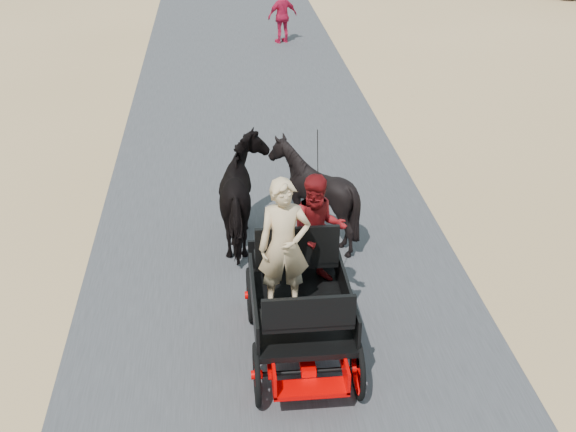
{
  "coord_description": "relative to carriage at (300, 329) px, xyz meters",
  "views": [
    {
      "loc": [
        -0.74,
        -6.78,
        6.21
      ],
      "look_at": [
        0.16,
        2.45,
        1.2
      ],
      "focal_mm": 45.0,
      "sensor_mm": 36.0,
      "label": 1
    }
  ],
  "objects": [
    {
      "name": "ground",
      "position": [
        -0.16,
        -0.85,
        -0.36
      ],
      "size": [
        140.0,
        140.0,
        0.0
      ],
      "primitive_type": "plane",
      "color": "tan"
    },
    {
      "name": "road",
      "position": [
        -0.16,
        -0.85,
        -0.35
      ],
      "size": [
        6.0,
        140.0,
        0.01
      ],
      "primitive_type": "cube",
      "color": "#38383A",
      "rests_on": "ground"
    },
    {
      "name": "carriage",
      "position": [
        0.0,
        0.0,
        0.0
      ],
      "size": [
        1.3,
        2.4,
        0.72
      ],
      "primitive_type": null,
      "color": "black",
      "rests_on": "ground"
    },
    {
      "name": "horse_left",
      "position": [
        -0.55,
        3.0,
        0.49
      ],
      "size": [
        0.91,
        2.01,
        1.7
      ],
      "primitive_type": "imported",
      "rotation": [
        0.0,
        0.0,
        3.14
      ],
      "color": "black",
      "rests_on": "ground"
    },
    {
      "name": "horse_right",
      "position": [
        0.55,
        3.0,
        0.49
      ],
      "size": [
        1.37,
        1.54,
        1.7
      ],
      "primitive_type": "imported",
      "rotation": [
        0.0,
        0.0,
        3.14
      ],
      "color": "black",
      "rests_on": "ground"
    },
    {
      "name": "driver_man",
      "position": [
        -0.2,
        0.05,
        1.26
      ],
      "size": [
        0.66,
        0.43,
        1.8
      ],
      "primitive_type": "imported",
      "color": "tan",
      "rests_on": "carriage"
    },
    {
      "name": "passenger_woman",
      "position": [
        0.3,
        0.6,
        1.15
      ],
      "size": [
        0.77,
        0.6,
        1.58
      ],
      "primitive_type": "imported",
      "color": "#660C0F",
      "rests_on": "carriage"
    },
    {
      "name": "pedestrian",
      "position": [
        1.2,
        15.71,
        0.5
      ],
      "size": [
        1.09,
        0.76,
        1.73
      ],
      "primitive_type": "imported",
      "rotation": [
        0.0,
        0.0,
        3.52
      ],
      "color": "#B71439",
      "rests_on": "ground"
    }
  ]
}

